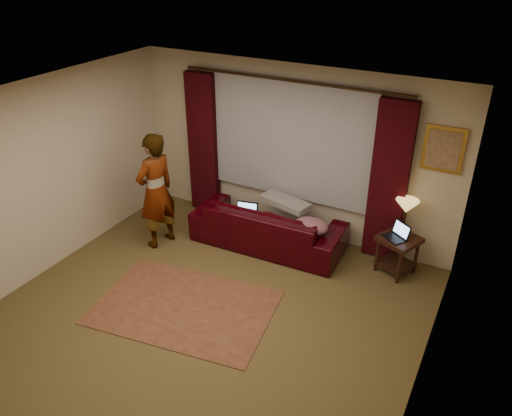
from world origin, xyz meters
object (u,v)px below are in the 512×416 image
(sofa, at_px, (268,218))
(person, at_px, (156,191))
(laptop_sofa, at_px, (245,213))
(end_table, at_px, (397,255))
(laptop_table, at_px, (395,232))
(tiffany_lamp, at_px, (405,216))

(sofa, distance_m, person, 1.68)
(laptop_sofa, relative_size, end_table, 0.62)
(laptop_sofa, relative_size, laptop_table, 1.10)
(sofa, height_order, tiffany_lamp, tiffany_lamp)
(end_table, distance_m, person, 3.50)
(tiffany_lamp, bearing_deg, laptop_sofa, -164.81)
(sofa, relative_size, laptop_sofa, 6.48)
(sofa, height_order, laptop_sofa, sofa)
(sofa, height_order, person, person)
(sofa, relative_size, tiffany_lamp, 4.59)
(end_table, distance_m, tiffany_lamp, 0.55)
(laptop_table, bearing_deg, sofa, -140.65)
(laptop_sofa, bearing_deg, laptop_table, -2.75)
(laptop_sofa, bearing_deg, person, -169.25)
(sofa, xyz_separation_m, end_table, (1.87, 0.21, -0.18))
(person, bearing_deg, sofa, 128.35)
(sofa, distance_m, laptop_sofa, 0.36)
(laptop_table, relative_size, person, 0.18)
(laptop_sofa, xyz_separation_m, tiffany_lamp, (2.14, 0.58, 0.23))
(tiffany_lamp, bearing_deg, laptop_table, -105.19)
(laptop_sofa, xyz_separation_m, person, (-1.18, -0.51, 0.30))
(laptop_sofa, bearing_deg, sofa, 26.08)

